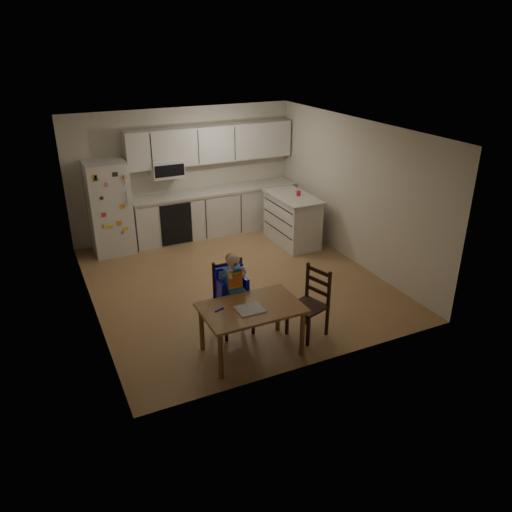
{
  "coord_description": "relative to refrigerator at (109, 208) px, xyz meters",
  "views": [
    {
      "loc": [
        -2.85,
        -6.81,
        3.76
      ],
      "look_at": [
        -0.25,
        -1.34,
        1.05
      ],
      "focal_mm": 35.0,
      "sensor_mm": 36.0,
      "label": 1
    }
  ],
  "objects": [
    {
      "name": "room",
      "position": [
        1.55,
        -1.67,
        0.4
      ],
      "size": [
        4.52,
        5.01,
        2.51
      ],
      "color": "#9A6F48",
      "rests_on": "ground"
    },
    {
      "name": "refrigerator",
      "position": [
        0.0,
        0.0,
        0.0
      ],
      "size": [
        0.72,
        0.7,
        1.7
      ],
      "primitive_type": "cube",
      "color": "silver",
      "rests_on": "ground"
    },
    {
      "name": "kitchen_run",
      "position": [
        2.05,
        0.09,
        0.03
      ],
      "size": [
        3.37,
        0.62,
        2.15
      ],
      "color": "silver",
      "rests_on": "ground"
    },
    {
      "name": "kitchen_island",
      "position": [
        3.22,
        -1.08,
        -0.37
      ],
      "size": [
        0.68,
        1.29,
        0.96
      ],
      "color": "silver",
      "rests_on": "ground"
    },
    {
      "name": "red_cup",
      "position": [
        3.31,
        -1.13,
        0.16
      ],
      "size": [
        0.08,
        0.08,
        0.1
      ],
      "primitive_type": "cylinder",
      "color": "red",
      "rests_on": "kitchen_island"
    },
    {
      "name": "dining_table",
      "position": [
        0.95,
        -4.09,
        -0.27
      ],
      "size": [
        1.24,
        0.8,
        0.67
      ],
      "color": "brown",
      "rests_on": "ground"
    },
    {
      "name": "napkin",
      "position": [
        0.91,
        -4.14,
        -0.18
      ],
      "size": [
        0.33,
        0.28,
        0.01
      ],
      "primitive_type": "cube",
      "color": "#ACACB1",
      "rests_on": "dining_table"
    },
    {
      "name": "toddler_spoon",
      "position": [
        0.56,
        -4.0,
        -0.18
      ],
      "size": [
        0.12,
        0.06,
        0.02
      ],
      "primitive_type": "cylinder",
      "rotation": [
        0.0,
        1.57,
        0.35
      ],
      "color": "#0D0BC6",
      "rests_on": "dining_table"
    },
    {
      "name": "chair_booster",
      "position": [
        0.95,
        -3.47,
        -0.15
      ],
      "size": [
        0.44,
        0.44,
        1.16
      ],
      "rotation": [
        0.0,
        0.0,
        0.0
      ],
      "color": "black",
      "rests_on": "ground"
    },
    {
      "name": "chair_side",
      "position": [
        1.9,
        -4.01,
        -0.31
      ],
      "size": [
        0.53,
        0.53,
        0.95
      ],
      "rotation": [
        0.0,
        0.0,
        -1.27
      ],
      "color": "black",
      "rests_on": "ground"
    }
  ]
}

